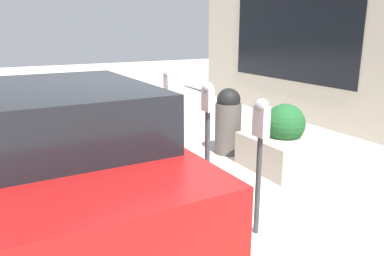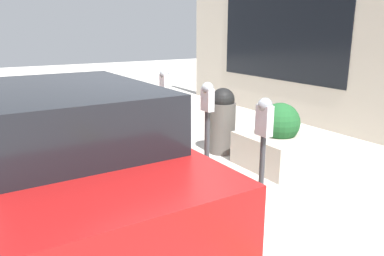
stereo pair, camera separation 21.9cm
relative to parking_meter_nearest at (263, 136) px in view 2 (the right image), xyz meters
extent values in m
plane|color=beige|center=(1.01, 0.34, -1.08)|extent=(40.00, 40.00, 0.00)
cube|color=gold|center=(1.01, 0.42, -1.06)|extent=(13.50, 0.16, 0.04)
cube|color=black|center=(4.05, -4.05, 0.96)|extent=(4.05, 0.02, 2.23)
cylinder|color=#38383D|center=(0.00, 0.00, -0.54)|extent=(0.06, 0.06, 1.09)
cube|color=silver|center=(0.00, 0.00, 0.16)|extent=(0.18, 0.09, 0.32)
sphere|color=gray|center=(0.00, 0.00, 0.32)|extent=(0.15, 0.15, 0.15)
cylinder|color=#38383D|center=(1.01, 0.02, -0.50)|extent=(0.06, 0.06, 1.16)
cube|color=silver|center=(1.01, 0.02, 0.22)|extent=(0.18, 0.09, 0.28)
sphere|color=gray|center=(1.01, 0.02, 0.36)|extent=(0.15, 0.15, 0.15)
cylinder|color=#38383D|center=(2.14, 0.03, -0.46)|extent=(0.07, 0.07, 1.23)
cube|color=silver|center=(2.14, 0.03, 0.29)|extent=(0.16, 0.09, 0.27)
sphere|color=gray|center=(2.14, 0.03, 0.42)|extent=(0.14, 0.14, 0.14)
cube|color=#B2A899|center=(1.36, -1.59, -0.82)|extent=(1.14, 1.05, 0.52)
sphere|color=#1E5628|center=(1.36, -1.59, -0.36)|extent=(0.62, 0.62, 0.62)
cube|color=maroon|center=(1.23, 1.68, -0.39)|extent=(4.30, 1.81, 0.71)
cube|color=black|center=(1.06, 1.68, 0.24)|extent=(2.24, 1.58, 0.55)
cylinder|color=black|center=(2.56, 0.87, -0.74)|extent=(0.68, 0.21, 0.68)
cylinder|color=black|center=(-0.10, 0.87, -0.74)|extent=(0.68, 0.21, 0.68)
cylinder|color=#514C47|center=(2.40, -1.23, -0.63)|extent=(0.46, 0.46, 0.90)
sphere|color=black|center=(2.40, -1.23, -0.13)|extent=(0.41, 0.41, 0.41)
camera|label=1|loc=(-2.86, 2.35, 1.06)|focal=35.00mm
camera|label=2|loc=(-2.75, 2.54, 1.06)|focal=35.00mm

